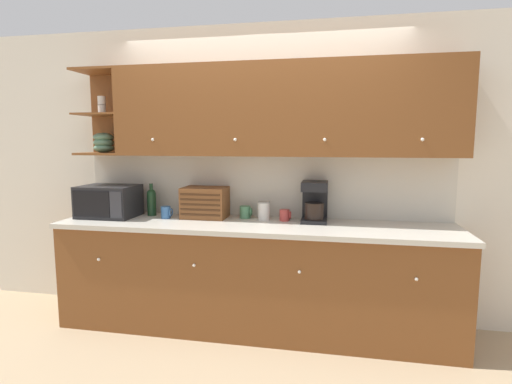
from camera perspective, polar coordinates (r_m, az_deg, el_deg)
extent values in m
plane|color=tan|center=(3.91, 0.66, -16.71)|extent=(24.00, 24.00, 0.00)
cube|color=silver|center=(3.61, 0.77, 2.71)|extent=(5.68, 0.06, 2.60)
cube|color=brown|center=(3.45, -0.31, -12.23)|extent=(3.28, 0.65, 0.87)
cube|color=beige|center=(3.31, -0.37, -4.85)|extent=(3.30, 0.68, 0.04)
sphere|color=white|center=(3.55, -21.56, -8.95)|extent=(0.03, 0.03, 0.03)
sphere|color=white|center=(3.19, -8.85, -10.31)|extent=(0.03, 0.03, 0.03)
sphere|color=white|center=(3.02, 6.21, -11.28)|extent=(0.03, 0.03, 0.03)
sphere|color=white|center=(3.07, 21.94, -11.47)|extent=(0.03, 0.03, 0.03)
cube|color=beige|center=(3.58, 0.67, 0.88)|extent=(3.28, 0.01, 0.55)
cube|color=brown|center=(3.37, 3.75, 11.58)|extent=(2.86, 0.35, 0.76)
cube|color=brown|center=(4.07, -19.86, 10.43)|extent=(0.42, 0.02, 0.76)
cube|color=brown|center=(3.92, -20.86, 5.15)|extent=(0.42, 0.35, 0.02)
cube|color=brown|center=(3.93, -21.10, 10.29)|extent=(0.42, 0.35, 0.02)
cube|color=brown|center=(3.97, -21.37, 15.80)|extent=(0.42, 0.35, 0.02)
sphere|color=white|center=(3.49, -14.54, 7.25)|extent=(0.03, 0.03, 0.03)
sphere|color=white|center=(3.25, -3.00, 7.48)|extent=(0.03, 0.03, 0.03)
sphere|color=white|center=(3.16, 9.79, 7.39)|extent=(0.03, 0.03, 0.03)
sphere|color=white|center=(3.22, 22.69, 6.93)|extent=(0.03, 0.03, 0.03)
ellipsoid|color=slate|center=(3.92, -20.90, 5.88)|extent=(0.18, 0.18, 0.08)
ellipsoid|color=slate|center=(3.92, -20.93, 6.61)|extent=(0.18, 0.18, 0.08)
ellipsoid|color=slate|center=(3.92, -20.96, 7.33)|extent=(0.18, 0.18, 0.08)
cylinder|color=silver|center=(3.93, -21.13, 10.95)|extent=(0.07, 0.07, 0.08)
cylinder|color=silver|center=(3.94, -21.19, 12.09)|extent=(0.07, 0.07, 0.08)
cube|color=black|center=(3.82, -20.25, -1.23)|extent=(0.49, 0.37, 0.28)
cube|color=black|center=(3.69, -22.48, -1.62)|extent=(0.34, 0.01, 0.23)
cube|color=#2D2D33|center=(3.57, -19.40, -1.76)|extent=(0.11, 0.01, 0.23)
cylinder|color=#19381E|center=(3.77, -14.67, -1.74)|extent=(0.08, 0.08, 0.20)
sphere|color=#19381E|center=(3.75, -14.72, -0.23)|extent=(0.08, 0.08, 0.08)
cylinder|color=#19381E|center=(3.75, -14.75, 0.67)|extent=(0.03, 0.03, 0.07)
cylinder|color=#38669E|center=(3.61, -12.76, -2.85)|extent=(0.08, 0.08, 0.11)
torus|color=#38669E|center=(3.59, -12.06, -2.85)|extent=(0.01, 0.07, 0.07)
cube|color=brown|center=(3.56, -7.29, -1.49)|extent=(0.39, 0.27, 0.27)
cube|color=#432713|center=(3.45, -7.98, -3.26)|extent=(0.35, 0.01, 0.02)
cube|color=#432713|center=(3.44, -7.99, -2.55)|extent=(0.35, 0.01, 0.02)
cube|color=#432713|center=(3.44, -8.01, -1.83)|extent=(0.35, 0.01, 0.02)
cube|color=#432713|center=(3.43, -8.02, -1.12)|extent=(0.35, 0.01, 0.02)
cube|color=#432713|center=(3.42, -8.03, -0.40)|extent=(0.35, 0.01, 0.02)
cylinder|color=#4C845B|center=(3.53, -1.57, -2.88)|extent=(0.09, 0.09, 0.11)
torus|color=#4C845B|center=(3.51, -0.72, -2.87)|extent=(0.01, 0.07, 0.07)
cylinder|color=silver|center=(3.44, 1.11, -2.79)|extent=(0.10, 0.10, 0.15)
cylinder|color=gray|center=(3.42, 1.11, -1.47)|extent=(0.11, 0.11, 0.01)
cylinder|color=#B73D38|center=(3.42, 4.10, -3.33)|extent=(0.09, 0.09, 0.10)
torus|color=#B73D38|center=(3.41, 4.92, -3.32)|extent=(0.01, 0.07, 0.07)
cube|color=black|center=(3.40, 8.31, -4.00)|extent=(0.21, 0.26, 0.03)
cylinder|color=black|center=(3.37, 8.32, -2.67)|extent=(0.16, 0.16, 0.14)
cube|color=black|center=(3.47, 8.43, -1.15)|extent=(0.21, 0.06, 0.34)
cube|color=black|center=(3.36, 8.40, 0.86)|extent=(0.21, 0.26, 0.08)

